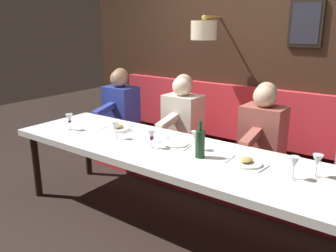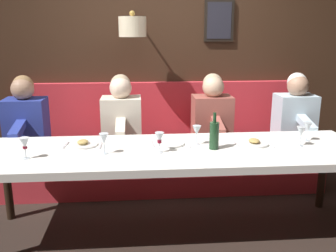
# 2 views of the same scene
# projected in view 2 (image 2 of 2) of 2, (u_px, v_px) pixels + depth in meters

# --- Properties ---
(ground_plane) EXTENTS (12.00, 12.00, 0.00)m
(ground_plane) POSITION_uv_depth(u_px,v_px,m) (174.00, 231.00, 3.20)
(ground_plane) COLOR black
(dining_table) EXTENTS (0.90, 3.12, 0.74)m
(dining_table) POSITION_uv_depth(u_px,v_px,m) (174.00, 156.00, 3.03)
(dining_table) COLOR silver
(dining_table) RESTS_ON ground_plane
(banquette_bench) EXTENTS (0.52, 3.32, 0.45)m
(banquette_bench) POSITION_uv_depth(u_px,v_px,m) (166.00, 169.00, 4.00)
(banquette_bench) COLOR red
(banquette_bench) RESTS_ON ground_plane
(back_wall_panel) EXTENTS (0.59, 4.52, 2.90)m
(back_wall_panel) POSITION_uv_depth(u_px,v_px,m) (162.00, 58.00, 4.27)
(back_wall_panel) COLOR #382316
(back_wall_panel) RESTS_ON ground_plane
(diner_nearest) EXTENTS (0.60, 0.40, 0.79)m
(diner_nearest) POSITION_uv_depth(u_px,v_px,m) (295.00, 113.00, 3.95)
(diner_nearest) COLOR silver
(diner_nearest) RESTS_ON banquette_bench
(diner_near) EXTENTS (0.60, 0.40, 0.79)m
(diner_near) POSITION_uv_depth(u_px,v_px,m) (212.00, 115.00, 3.88)
(diner_near) COLOR #934C42
(diner_near) RESTS_ON banquette_bench
(diner_middle) EXTENTS (0.60, 0.40, 0.79)m
(diner_middle) POSITION_uv_depth(u_px,v_px,m) (121.00, 116.00, 3.81)
(diner_middle) COLOR beige
(diner_middle) RESTS_ON banquette_bench
(diner_far) EXTENTS (0.60, 0.40, 0.79)m
(diner_far) POSITION_uv_depth(u_px,v_px,m) (26.00, 118.00, 3.73)
(diner_far) COLOR #283893
(diner_far) RESTS_ON banquette_bench
(place_setting_0) EXTENTS (0.24, 0.31, 0.05)m
(place_setting_0) POSITION_uv_depth(u_px,v_px,m) (83.00, 144.00, 3.10)
(place_setting_0) COLOR silver
(place_setting_0) RESTS_ON dining_table
(place_setting_1) EXTENTS (0.24, 0.33, 0.01)m
(place_setting_1) POSITION_uv_depth(u_px,v_px,m) (170.00, 144.00, 3.13)
(place_setting_1) COLOR white
(place_setting_1) RESTS_ON dining_table
(place_setting_2) EXTENTS (0.24, 0.32, 0.05)m
(place_setting_2) POSITION_uv_depth(u_px,v_px,m) (254.00, 143.00, 3.13)
(place_setting_2) COLOR silver
(place_setting_2) RESTS_ON dining_table
(wine_glass_0) EXTENTS (0.07, 0.07, 0.16)m
(wine_glass_0) POSITION_uv_depth(u_px,v_px,m) (159.00, 138.00, 2.90)
(wine_glass_0) COLOR silver
(wine_glass_0) RESTS_ON dining_table
(wine_glass_1) EXTENTS (0.07, 0.07, 0.16)m
(wine_glass_1) POSITION_uv_depth(u_px,v_px,m) (197.00, 131.00, 3.10)
(wine_glass_1) COLOR silver
(wine_glass_1) RESTS_ON dining_table
(wine_glass_2) EXTENTS (0.07, 0.07, 0.16)m
(wine_glass_2) POSITION_uv_depth(u_px,v_px,m) (301.00, 132.00, 3.07)
(wine_glass_2) COLOR silver
(wine_glass_2) RESTS_ON dining_table
(wine_glass_3) EXTENTS (0.07, 0.07, 0.16)m
(wine_glass_3) POSITION_uv_depth(u_px,v_px,m) (25.00, 144.00, 2.76)
(wine_glass_3) COLOR silver
(wine_glass_3) RESTS_ON dining_table
(wine_glass_4) EXTENTS (0.07, 0.07, 0.16)m
(wine_glass_4) POSITION_uv_depth(u_px,v_px,m) (307.00, 128.00, 3.21)
(wine_glass_4) COLOR silver
(wine_glass_4) RESTS_ON dining_table
(wine_glass_5) EXTENTS (0.07, 0.07, 0.16)m
(wine_glass_5) POSITION_uv_depth(u_px,v_px,m) (104.00, 139.00, 2.87)
(wine_glass_5) COLOR silver
(wine_glass_5) RESTS_ON dining_table
(wine_bottle) EXTENTS (0.08, 0.08, 0.30)m
(wine_bottle) POSITION_uv_depth(u_px,v_px,m) (214.00, 135.00, 2.99)
(wine_bottle) COLOR #19381E
(wine_bottle) RESTS_ON dining_table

